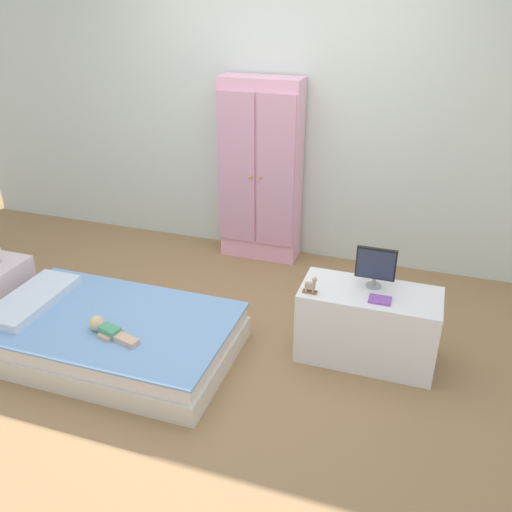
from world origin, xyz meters
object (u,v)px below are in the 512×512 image
Objects in this scene: rocking_horse_toy at (311,285)px; book_purple at (380,300)px; tv_stand at (367,325)px; doll at (105,328)px; wardrobe at (261,172)px; tv_monitor at (376,265)px; bed at (112,335)px; nightstand at (1,286)px.

book_purple is at bearing 5.23° from rocking_horse_toy.
tv_stand is 7.77× the size of rocking_horse_toy.
rocking_horse_toy is at bearing 22.83° from doll.
wardrobe is 5.84× the size of tv_monitor.
tv_monitor is (0.00, 0.07, 0.41)m from tv_stand.
nightstand is at bearing 168.78° from bed.
book_purple is at bearing 13.09° from bed.
tv_monitor is at bearing 110.44° from book_purple.
tv_monitor reaches higher than tv_stand.
wardrobe is at bearing 43.58° from nightstand.
doll is 0.98× the size of nightstand.
nightstand is 2.89× the size of book_purple.
book_purple is at bearing 3.59° from nightstand.
book_purple is at bearing -47.84° from wardrobe.
rocking_horse_toy is 0.83× the size of book_purple.
tv_monitor reaches higher than book_purple.
doll is 1.74m from book_purple.
tv_monitor is (1.57, 0.71, 0.36)m from doll.
nightstand is 2.80m from tv_monitor.
book_purple is at bearing 18.52° from doll.
tv_monitor reaches higher than doll.
tv_stand is at bearing 5.64° from nightstand.
tv_stand is at bearing -93.82° from tv_monitor.
tv_stand is 0.41m from tv_monitor.
wardrobe is 11.61× the size of book_purple.
rocking_horse_toy is at bearing -159.62° from tv_stand.
wardrobe is 1.65m from tv_monitor.
doll is 2.83× the size of book_purple.
doll is 1.23m from nightstand.
book_purple is (1.21, -1.34, -0.28)m from wardrobe.
tv_stand is at bearing 16.70° from bed.
nightstand is 1.45× the size of tv_monitor.
tv_monitor is 2.38× the size of rocking_horse_toy.
rocking_horse_toy is (-0.36, -0.21, -0.10)m from tv_monitor.
bed is 1.81m from tv_monitor.
bed is 1.71m from tv_stand.
nightstand is 2.41m from rocking_horse_toy.
tv_monitor is at bearing 24.40° from doll.
doll is at bearing -67.26° from bed.
tv_stand is at bearing 20.38° from rocking_horse_toy.
tv_stand is at bearing 22.27° from doll.
bed is 0.24m from doll.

